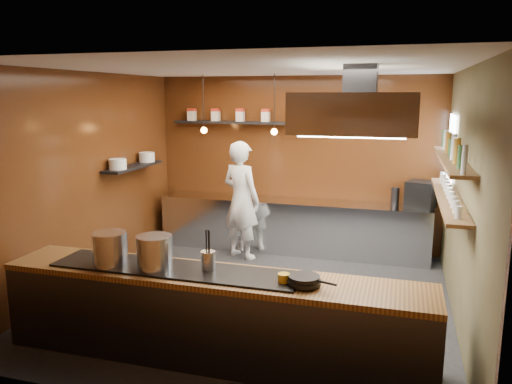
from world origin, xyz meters
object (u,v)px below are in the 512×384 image
at_px(extractor_hood, 359,111).
at_px(espresso_machine, 421,194).
at_px(stockpot_small, 155,252).
at_px(chef, 241,200).
at_px(stockpot_large, 110,249).

bearing_deg(extractor_hood, espresso_machine, 73.01).
bearing_deg(stockpot_small, chef, 92.49).
xyz_separation_m(stockpot_small, chef, (-0.14, 3.27, -0.14)).
height_order(stockpot_small, chef, chef).
relative_size(stockpot_small, chef, 0.19).
distance_m(extractor_hood, stockpot_large, 3.05).
bearing_deg(espresso_machine, extractor_hood, -88.75).
bearing_deg(stockpot_small, extractor_hood, 33.81).
height_order(extractor_hood, stockpot_large, extractor_hood).
bearing_deg(extractor_hood, stockpot_large, -151.45).
distance_m(stockpot_small, chef, 3.28).
distance_m(extractor_hood, stockpot_small, 2.66).
distance_m(stockpot_large, espresso_machine, 5.04).
height_order(extractor_hood, espresso_machine, extractor_hood).
bearing_deg(espresso_machine, stockpot_large, -110.85).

